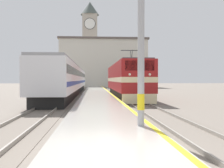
{
  "coord_description": "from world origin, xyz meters",
  "views": [
    {
      "loc": [
        -0.51,
        -7.11,
        2.04
      ],
      "look_at": [
        1.8,
        24.82,
        1.48
      ],
      "focal_mm": 42.0,
      "sensor_mm": 36.0,
      "label": 1
    }
  ],
  "objects_px": {
    "clock_tower": "(90,41)",
    "passenger_train": "(70,79)",
    "locomotive_train": "(126,80)",
    "catenary_mast": "(143,13)"
  },
  "relations": [
    {
      "from": "passenger_train",
      "to": "catenary_mast",
      "type": "xyz_separation_m",
      "value": [
        5.02,
        -26.81,
        2.49
      ]
    },
    {
      "from": "catenary_mast",
      "to": "clock_tower",
      "type": "height_order",
      "value": "clock_tower"
    },
    {
      "from": "passenger_train",
      "to": "clock_tower",
      "type": "relative_size",
      "value": 1.47
    },
    {
      "from": "locomotive_train",
      "to": "clock_tower",
      "type": "xyz_separation_m",
      "value": [
        -4.66,
        54.33,
        12.28
      ]
    },
    {
      "from": "locomotive_train",
      "to": "passenger_train",
      "type": "distance_m",
      "value": 9.88
    },
    {
      "from": "passenger_train",
      "to": "catenary_mast",
      "type": "relative_size",
      "value": 4.6
    },
    {
      "from": "locomotive_train",
      "to": "clock_tower",
      "type": "distance_m",
      "value": 55.9
    },
    {
      "from": "catenary_mast",
      "to": "clock_tower",
      "type": "bearing_deg",
      "value": 92.21
    },
    {
      "from": "clock_tower",
      "to": "passenger_train",
      "type": "bearing_deg",
      "value": -92.63
    },
    {
      "from": "catenary_mast",
      "to": "clock_tower",
      "type": "distance_m",
      "value": 74.69
    }
  ]
}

